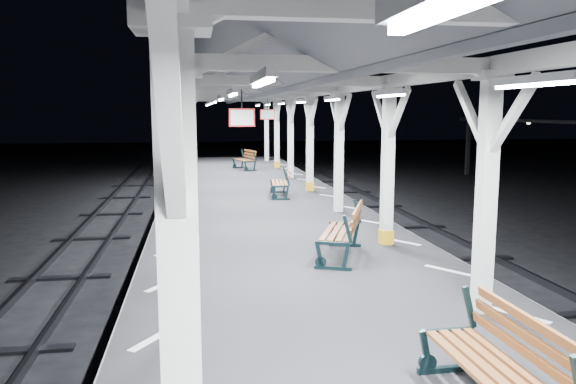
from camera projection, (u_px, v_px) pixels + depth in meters
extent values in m
plane|color=black|center=(312.00, 333.00, 9.66)|extent=(120.00, 120.00, 0.00)
cube|color=black|center=(312.00, 305.00, 9.58)|extent=(6.00, 50.00, 1.00)
cube|color=silver|center=(164.00, 284.00, 9.12)|extent=(1.00, 48.00, 0.01)
cube|color=silver|center=(448.00, 270.00, 9.90)|extent=(1.00, 48.00, 0.01)
cube|color=#2D2D33|center=(38.00, 346.00, 8.93)|extent=(0.08, 60.00, 0.16)
cube|color=black|center=(2.00, 352.00, 8.85)|extent=(2.20, 0.22, 0.06)
cube|color=#2D2D33|center=(547.00, 314.00, 10.36)|extent=(0.08, 60.00, 0.16)
cube|color=black|center=(574.00, 315.00, 10.45)|extent=(2.20, 0.22, 0.06)
cube|color=silver|center=(181.00, 330.00, 3.10)|extent=(0.22, 0.22, 3.20)
cube|color=silver|center=(172.00, 20.00, 2.86)|extent=(0.40, 0.40, 0.12)
cube|color=silver|center=(178.00, 119.00, 3.47)|extent=(0.10, 0.99, 0.99)
cube|color=silver|center=(170.00, 123.00, 2.40)|extent=(0.10, 0.99, 0.99)
cube|color=silver|center=(189.00, 208.00, 7.01)|extent=(0.22, 0.22, 3.20)
cube|color=silver|center=(185.00, 72.00, 6.77)|extent=(0.40, 0.40, 0.12)
cube|color=silver|center=(187.00, 114.00, 7.38)|extent=(0.10, 0.99, 0.99)
cube|color=silver|center=(186.00, 115.00, 6.30)|extent=(0.10, 0.99, 0.99)
cube|color=silver|center=(191.00, 173.00, 10.91)|extent=(0.22, 0.22, 3.20)
cube|color=silver|center=(189.00, 86.00, 10.67)|extent=(0.40, 0.40, 0.12)
cube|color=gold|center=(193.00, 244.00, 11.12)|extent=(0.26, 0.26, 0.30)
cube|color=silver|center=(190.00, 113.00, 11.28)|extent=(0.10, 0.99, 0.99)
cube|color=silver|center=(189.00, 113.00, 10.21)|extent=(0.10, 0.99, 0.99)
cube|color=silver|center=(192.00, 156.00, 14.82)|extent=(0.22, 0.22, 3.20)
cube|color=silver|center=(190.00, 93.00, 14.58)|extent=(0.40, 0.40, 0.12)
cube|color=silver|center=(191.00, 112.00, 15.19)|extent=(0.10, 0.99, 0.99)
cube|color=silver|center=(191.00, 112.00, 14.12)|extent=(0.10, 0.99, 0.99)
cube|color=silver|center=(193.00, 147.00, 18.72)|extent=(0.22, 0.22, 3.20)
cube|color=silver|center=(191.00, 96.00, 18.48)|extent=(0.40, 0.40, 0.12)
cube|color=gold|center=(194.00, 189.00, 18.93)|extent=(0.26, 0.26, 0.30)
cube|color=silver|center=(192.00, 112.00, 19.09)|extent=(0.10, 0.99, 0.99)
cube|color=silver|center=(192.00, 112.00, 18.02)|extent=(0.10, 0.99, 0.99)
cube|color=silver|center=(193.00, 140.00, 22.63)|extent=(0.22, 0.22, 3.20)
cube|color=silver|center=(192.00, 99.00, 22.39)|extent=(0.40, 0.40, 0.12)
cube|color=silver|center=(192.00, 112.00, 23.00)|extent=(0.10, 0.99, 0.99)
cube|color=silver|center=(192.00, 112.00, 21.93)|extent=(0.10, 0.99, 0.99)
cube|color=silver|center=(193.00, 136.00, 26.54)|extent=(0.22, 0.22, 3.20)
cube|color=silver|center=(192.00, 101.00, 26.30)|extent=(0.40, 0.40, 0.12)
cube|color=gold|center=(194.00, 166.00, 26.74)|extent=(0.26, 0.26, 0.30)
cube|color=silver|center=(193.00, 111.00, 26.91)|extent=(0.10, 0.99, 0.99)
cube|color=silver|center=(193.00, 111.00, 25.83)|extent=(0.10, 0.99, 0.99)
cube|color=silver|center=(193.00, 133.00, 30.44)|extent=(0.22, 0.22, 3.20)
cube|color=silver|center=(193.00, 102.00, 30.20)|extent=(0.40, 0.40, 0.12)
cube|color=silver|center=(193.00, 111.00, 30.81)|extent=(0.10, 0.99, 0.99)
cube|color=silver|center=(193.00, 111.00, 29.74)|extent=(0.10, 0.99, 0.99)
cube|color=silver|center=(486.00, 199.00, 7.65)|extent=(0.22, 0.22, 3.20)
cube|color=silver|center=(492.00, 75.00, 7.41)|extent=(0.40, 0.40, 0.12)
cube|color=silver|center=(471.00, 114.00, 8.02)|extent=(0.10, 0.99, 0.99)
cube|color=silver|center=(513.00, 115.00, 6.95)|extent=(0.10, 0.99, 0.99)
cube|color=silver|center=(388.00, 169.00, 11.55)|extent=(0.22, 0.22, 3.20)
cube|color=silver|center=(390.00, 88.00, 11.32)|extent=(0.40, 0.40, 0.12)
cube|color=gold|center=(386.00, 237.00, 11.76)|extent=(0.26, 0.26, 0.30)
cube|color=silver|center=(380.00, 113.00, 11.93)|extent=(0.10, 0.99, 0.99)
cube|color=silver|center=(399.00, 113.00, 10.85)|extent=(0.10, 0.99, 0.99)
cube|color=silver|center=(339.00, 154.00, 15.46)|extent=(0.22, 0.22, 3.20)
cube|color=silver|center=(340.00, 93.00, 15.22)|extent=(0.40, 0.40, 0.12)
cube|color=silver|center=(335.00, 112.00, 15.83)|extent=(0.10, 0.99, 0.99)
cube|color=silver|center=(345.00, 112.00, 14.76)|extent=(0.10, 0.99, 0.99)
cube|color=silver|center=(310.00, 146.00, 19.37)|extent=(0.22, 0.22, 3.20)
cube|color=silver|center=(310.00, 97.00, 19.13)|extent=(0.40, 0.40, 0.12)
cube|color=gold|center=(310.00, 186.00, 19.57)|extent=(0.26, 0.26, 0.30)
cube|color=silver|center=(307.00, 112.00, 19.74)|extent=(0.10, 0.99, 0.99)
cube|color=silver|center=(313.00, 112.00, 18.66)|extent=(0.10, 0.99, 0.99)
cube|color=silver|center=(291.00, 140.00, 23.27)|extent=(0.22, 0.22, 3.20)
cube|color=silver|center=(291.00, 99.00, 23.03)|extent=(0.40, 0.40, 0.12)
cube|color=silver|center=(288.00, 112.00, 23.64)|extent=(0.10, 0.99, 0.99)
cube|color=silver|center=(293.00, 112.00, 22.57)|extent=(0.10, 0.99, 0.99)
cube|color=silver|center=(277.00, 135.00, 27.18)|extent=(0.22, 0.22, 3.20)
cube|color=silver|center=(277.00, 101.00, 26.94)|extent=(0.40, 0.40, 0.12)
cube|color=gold|center=(277.00, 165.00, 27.38)|extent=(0.26, 0.26, 0.30)
cube|color=silver|center=(275.00, 111.00, 27.55)|extent=(0.10, 0.99, 0.99)
cube|color=silver|center=(278.00, 111.00, 26.47)|extent=(0.10, 0.99, 0.99)
cube|color=silver|center=(267.00, 132.00, 31.08)|extent=(0.22, 0.22, 3.20)
cube|color=silver|center=(266.00, 102.00, 30.84)|extent=(0.40, 0.40, 0.12)
cube|color=silver|center=(265.00, 111.00, 31.45)|extent=(0.10, 0.99, 0.99)
cube|color=silver|center=(268.00, 111.00, 30.38)|extent=(0.10, 0.99, 0.99)
cube|color=silver|center=(187.00, 73.00, 8.70)|extent=(0.18, 48.00, 0.24)
cube|color=silver|center=(431.00, 75.00, 9.35)|extent=(0.18, 48.00, 0.24)
cube|color=silver|center=(532.00, 7.00, 3.17)|extent=(4.20, 0.14, 0.20)
cube|color=silver|center=(346.00, 64.00, 7.07)|extent=(4.20, 0.14, 0.20)
cube|color=silver|center=(292.00, 81.00, 10.98)|extent=(4.20, 0.14, 0.20)
cube|color=silver|center=(267.00, 88.00, 14.88)|extent=(4.20, 0.14, 0.20)
cube|color=silver|center=(252.00, 93.00, 18.79)|extent=(4.20, 0.14, 0.20)
cube|color=silver|center=(242.00, 96.00, 22.69)|extent=(4.20, 0.14, 0.20)
cube|color=silver|center=(235.00, 98.00, 26.60)|extent=(4.20, 0.14, 0.20)
cube|color=silver|center=(230.00, 100.00, 30.50)|extent=(4.20, 0.14, 0.20)
cube|color=silver|center=(314.00, 15.00, 8.89)|extent=(0.16, 48.00, 0.20)
cube|color=#505258|center=(232.00, 38.00, 8.74)|extent=(2.80, 49.00, 1.45)
cube|color=#505258|center=(391.00, 41.00, 9.15)|extent=(2.80, 49.00, 1.45)
cube|color=silver|center=(262.00, 76.00, 4.95)|extent=(0.10, 1.35, 0.08)
cube|color=white|center=(262.00, 82.00, 4.96)|extent=(0.05, 1.25, 0.05)
cube|color=silver|center=(233.00, 91.00, 8.86)|extent=(0.10, 1.35, 0.08)
cube|color=white|center=(233.00, 95.00, 8.86)|extent=(0.05, 1.25, 0.05)
cube|color=silver|center=(221.00, 97.00, 12.76)|extent=(0.10, 1.35, 0.08)
cube|color=white|center=(221.00, 99.00, 12.77)|extent=(0.05, 1.25, 0.05)
cube|color=silver|center=(215.00, 100.00, 16.67)|extent=(0.10, 1.35, 0.08)
cube|color=white|center=(215.00, 102.00, 16.67)|extent=(0.05, 1.25, 0.05)
cube|color=silver|center=(211.00, 102.00, 20.57)|extent=(0.10, 1.35, 0.08)
cube|color=white|center=(211.00, 104.00, 20.58)|extent=(0.05, 1.25, 0.05)
cube|color=silver|center=(209.00, 103.00, 24.48)|extent=(0.10, 1.35, 0.08)
cube|color=white|center=(209.00, 105.00, 24.49)|extent=(0.05, 1.25, 0.05)
cube|color=silver|center=(207.00, 104.00, 28.38)|extent=(0.10, 1.35, 0.08)
cube|color=white|center=(207.00, 105.00, 28.39)|extent=(0.05, 1.25, 0.05)
cube|color=silver|center=(532.00, 79.00, 5.37)|extent=(0.10, 1.35, 0.08)
cube|color=white|center=(532.00, 84.00, 5.37)|extent=(0.05, 1.25, 0.05)
cube|color=silver|center=(390.00, 92.00, 9.27)|extent=(0.10, 1.35, 0.08)
cube|color=white|center=(390.00, 95.00, 9.28)|extent=(0.05, 1.25, 0.05)
cube|color=silver|center=(332.00, 98.00, 13.18)|extent=(0.10, 1.35, 0.08)
cube|color=white|center=(332.00, 100.00, 13.19)|extent=(0.05, 1.25, 0.05)
cube|color=silver|center=(301.00, 101.00, 17.08)|extent=(0.10, 1.35, 0.08)
cube|color=white|center=(301.00, 102.00, 17.09)|extent=(0.05, 1.25, 0.05)
cube|color=silver|center=(281.00, 102.00, 20.99)|extent=(0.10, 1.35, 0.08)
cube|color=white|center=(281.00, 104.00, 21.00)|extent=(0.05, 1.25, 0.05)
cube|color=silver|center=(268.00, 104.00, 24.90)|extent=(0.10, 1.35, 0.08)
cube|color=white|center=(268.00, 105.00, 24.90)|extent=(0.05, 1.25, 0.05)
cube|color=silver|center=(258.00, 104.00, 28.80)|extent=(0.10, 1.35, 0.08)
cube|color=white|center=(258.00, 105.00, 28.81)|extent=(0.05, 1.25, 0.05)
cylinder|color=black|center=(242.00, 99.00, 10.76)|extent=(0.02, 0.02, 0.36)
cube|color=red|center=(242.00, 118.00, 10.81)|extent=(0.50, 0.03, 0.35)
cube|color=white|center=(242.00, 118.00, 10.81)|extent=(0.44, 0.04, 0.29)
cylinder|color=black|center=(267.00, 104.00, 19.13)|extent=(0.02, 0.02, 0.36)
cube|color=red|center=(267.00, 114.00, 19.18)|extent=(0.50, 0.03, 0.35)
cube|color=white|center=(267.00, 114.00, 19.18)|extent=(0.44, 0.05, 0.29)
cube|color=black|center=(468.00, 147.00, 33.15)|extent=(0.20, 0.20, 3.30)
sphere|color=silver|center=(529.00, 123.00, 27.06)|extent=(0.20, 0.20, 0.20)
sphere|color=silver|center=(469.00, 120.00, 32.92)|extent=(0.20, 0.20, 0.20)
cube|color=black|center=(446.00, 369.00, 6.05)|extent=(0.65, 0.07, 0.06)
cube|color=black|center=(426.00, 352.00, 5.98)|extent=(0.17, 0.06, 0.50)
cube|color=black|center=(465.00, 349.00, 6.06)|extent=(0.15, 0.06, 0.50)
cube|color=black|center=(469.00, 307.00, 6.00)|extent=(0.18, 0.06, 0.47)
cube|color=brown|center=(468.00, 367.00, 5.11)|extent=(0.12, 1.64, 0.04)
cube|color=brown|center=(483.00, 366.00, 5.14)|extent=(0.12, 1.64, 0.04)
cube|color=brown|center=(497.00, 365.00, 5.16)|extent=(0.12, 1.64, 0.04)
cube|color=brown|center=(511.00, 363.00, 5.18)|extent=(0.12, 1.64, 0.04)
cube|color=brown|center=(519.00, 347.00, 5.18)|extent=(0.07, 1.64, 0.10)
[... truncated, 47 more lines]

